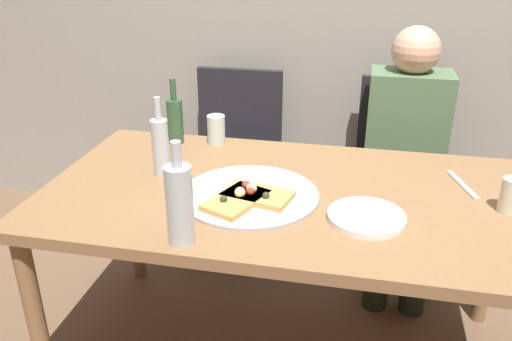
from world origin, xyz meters
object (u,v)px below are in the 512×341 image
Objects in this scene: pizza_slice_extra at (237,199)px; beer_bottle at (179,203)px; water_bottle at (161,146)px; guest_in_sweater at (405,149)px; dining_table at (290,210)px; pizza_slice_last at (256,194)px; tumbler_far at (216,129)px; tumbler_near at (510,196)px; pizza_tray at (250,195)px; table_knife at (462,184)px; chair_right at (401,162)px; chair_left at (235,149)px; plate_stack at (366,217)px; wine_bottle at (175,119)px.

pizza_slice_extra is 0.83× the size of beer_bottle.
guest_in_sweater is at bearing 36.17° from water_bottle.
beer_bottle reaches higher than pizza_slice_extra.
dining_table is 5.53× the size of beer_bottle.
pizza_slice_last is 0.85× the size of water_bottle.
tumbler_far reaches higher than dining_table.
water_bottle is 2.55× the size of tumbler_near.
dining_table is at bearing 43.10° from pizza_slice_last.
table_knife is (0.70, 0.24, -0.00)m from pizza_tray.
tumbler_far is at bearing 98.59° from beer_bottle.
chair_right is (0.57, 0.99, -0.24)m from pizza_slice_extra.
chair_left is at bearing 108.34° from pizza_slice_last.
tumbler_far reaches higher than tumbler_near.
plate_stack is (0.51, 0.23, -0.11)m from beer_bottle.
chair_right reaches higher than plate_stack.
pizza_slice_extra is 0.38m from water_bottle.
table_knife is 0.24× the size of chair_right.
guest_in_sweater reaches higher than pizza_slice_last.
pizza_slice_extra reaches higher than pizza_tray.
chair_right is at bearing 176.25° from table_knife.
beer_bottle is 0.34× the size of chair_left.
chair_left is (-0.16, 1.23, -0.34)m from beer_bottle.
plate_stack is at bearing -8.83° from pizza_slice_last.
tumbler_far is (-0.12, 0.76, -0.06)m from beer_bottle.
table_knife is 0.56m from guest_in_sweater.
beer_bottle is at bearing -155.53° from plate_stack.
chair_left is at bearing 0.00° from chair_right.
pizza_slice_extra is 2.15× the size of tumbler_far.
plate_stack is (0.26, -0.15, 0.08)m from dining_table.
wine_bottle is (-0.53, 0.35, 0.17)m from dining_table.
chair_left is (-0.31, 0.94, -0.24)m from pizza_slice_last.
pizza_slice_last is 1.02m from chair_left.
tumbler_far is 0.54m from chair_left.
pizza_tray is at bearing 107.22° from chair_left.
plate_stack is at bearing 123.77° from chair_left.
beer_bottle is at bearing -62.28° from water_bottle.
guest_in_sweater reaches higher than water_bottle.
beer_bottle is at bearing -81.41° from tumbler_far.
tumbler_near is at bearing 6.46° from pizza_slice_last.
chair_right is at bearing 27.59° from wine_bottle.
chair_left reaches higher than pizza_tray.
plate_stack is at bearing -0.89° from pizza_slice_extra.
water_bottle is at bearing 174.91° from dining_table.
beer_bottle is at bearing -69.01° from wine_bottle.
tumbler_far is 0.96m from chair_right.
water_bottle is 0.76m from plate_stack.
chair_left is at bearing 85.38° from water_bottle.
pizza_tray is 1.89× the size of pizza_slice_last.
pizza_tray is at bearing -17.40° from water_bottle.
pizza_slice_extra is 1.05m from chair_left.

